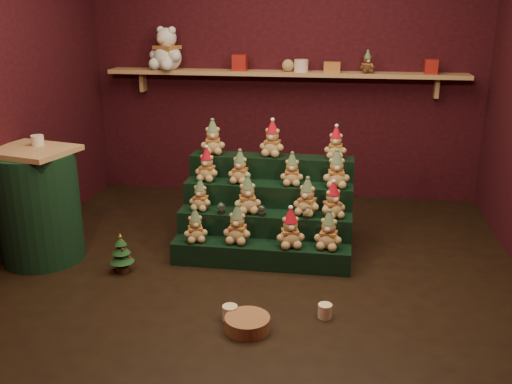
% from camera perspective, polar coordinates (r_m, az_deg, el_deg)
% --- Properties ---
extents(ground, '(4.00, 4.00, 0.00)m').
position_cam_1_polar(ground, '(4.39, -0.09, -8.18)').
color(ground, black).
rests_on(ground, ground).
extents(back_wall, '(4.00, 0.10, 2.80)m').
position_cam_1_polar(back_wall, '(5.99, 2.99, 12.91)').
color(back_wall, black).
rests_on(back_wall, ground).
extents(front_wall, '(4.00, 0.10, 2.80)m').
position_cam_1_polar(front_wall, '(2.01, -9.09, 2.04)').
color(front_wall, black).
rests_on(front_wall, ground).
extents(back_shelf, '(3.60, 0.26, 0.24)m').
position_cam_1_polar(back_shelf, '(5.83, 2.79, 11.71)').
color(back_shelf, tan).
rests_on(back_shelf, ground).
extents(riser_tier_front, '(1.40, 0.22, 0.18)m').
position_cam_1_polar(riser_tier_front, '(4.49, 0.44, -6.31)').
color(riser_tier_front, black).
rests_on(riser_tier_front, ground).
extents(riser_tier_midfront, '(1.40, 0.22, 0.36)m').
position_cam_1_polar(riser_tier_midfront, '(4.65, 0.83, -4.19)').
color(riser_tier_midfront, black).
rests_on(riser_tier_midfront, ground).
extents(riser_tier_midback, '(1.40, 0.22, 0.54)m').
position_cam_1_polar(riser_tier_midback, '(4.82, 1.20, -2.21)').
color(riser_tier_midback, black).
rests_on(riser_tier_midback, ground).
extents(riser_tier_back, '(1.40, 0.22, 0.72)m').
position_cam_1_polar(riser_tier_back, '(5.00, 1.54, -0.37)').
color(riser_tier_back, black).
rests_on(riser_tier_back, ground).
extents(teddy_0, '(0.24, 0.22, 0.26)m').
position_cam_1_polar(teddy_0, '(4.49, -6.09, -3.33)').
color(teddy_0, tan).
rests_on(teddy_0, riser_tier_front).
extents(teddy_1, '(0.23, 0.21, 0.30)m').
position_cam_1_polar(teddy_1, '(4.43, -1.87, -3.22)').
color(teddy_1, tan).
rests_on(teddy_1, riser_tier_front).
extents(teddy_2, '(0.26, 0.25, 0.30)m').
position_cam_1_polar(teddy_2, '(4.36, 3.45, -3.61)').
color(teddy_2, tan).
rests_on(teddy_2, riser_tier_front).
extents(teddy_3, '(0.24, 0.23, 0.30)m').
position_cam_1_polar(teddy_3, '(4.37, 7.29, -3.76)').
color(teddy_3, tan).
rests_on(teddy_3, riser_tier_front).
extents(teddy_4, '(0.20, 0.19, 0.25)m').
position_cam_1_polar(teddy_4, '(4.64, -5.58, -0.27)').
color(teddy_4, tan).
rests_on(teddy_4, riser_tier_midfront).
extents(teddy_5, '(0.26, 0.25, 0.30)m').
position_cam_1_polar(teddy_5, '(4.55, -0.86, -0.24)').
color(teddy_5, tan).
rests_on(teddy_5, riser_tier_midfront).
extents(teddy_6, '(0.26, 0.25, 0.30)m').
position_cam_1_polar(teddy_6, '(4.52, 5.15, -0.46)').
color(teddy_6, tan).
rests_on(teddy_6, riser_tier_midfront).
extents(teddy_7, '(0.27, 0.26, 0.28)m').
position_cam_1_polar(teddy_7, '(4.49, 7.68, -0.82)').
color(teddy_7, tan).
rests_on(teddy_7, riser_tier_midfront).
extents(teddy_8, '(0.22, 0.21, 0.28)m').
position_cam_1_polar(teddy_8, '(4.80, -4.93, 2.76)').
color(teddy_8, tan).
rests_on(teddy_8, riser_tier_midback).
extents(teddy_9, '(0.22, 0.20, 0.27)m').
position_cam_1_polar(teddy_9, '(4.72, -1.60, 2.53)').
color(teddy_9, tan).
rests_on(teddy_9, riser_tier_midback).
extents(teddy_10, '(0.20, 0.18, 0.26)m').
position_cam_1_polar(teddy_10, '(4.68, 3.62, 2.30)').
color(teddy_10, tan).
rests_on(teddy_10, riser_tier_midback).
extents(teddy_11, '(0.23, 0.22, 0.30)m').
position_cam_1_polar(teddy_11, '(4.65, 8.06, 2.29)').
color(teddy_11, tan).
rests_on(teddy_11, riser_tier_midback).
extents(teddy_12, '(0.24, 0.23, 0.29)m').
position_cam_1_polar(teddy_12, '(4.95, -4.35, 5.50)').
color(teddy_12, tan).
rests_on(teddy_12, riser_tier_back).
extents(teddy_13, '(0.24, 0.23, 0.30)m').
position_cam_1_polar(teddy_13, '(4.87, 1.65, 5.36)').
color(teddy_13, tan).
rests_on(teddy_13, riser_tier_back).
extents(teddy_14, '(0.20, 0.18, 0.26)m').
position_cam_1_polar(teddy_14, '(4.84, 7.99, 4.91)').
color(teddy_14, tan).
rests_on(teddy_14, riser_tier_back).
extents(snow_globe_a, '(0.07, 0.07, 0.09)m').
position_cam_1_polar(snow_globe_a, '(4.57, -3.50, -1.60)').
color(snow_globe_a, black).
rests_on(snow_globe_a, riser_tier_midfront).
extents(snow_globe_b, '(0.06, 0.06, 0.09)m').
position_cam_1_polar(snow_globe_b, '(4.52, 0.61, -1.84)').
color(snow_globe_b, black).
rests_on(snow_globe_b, riser_tier_midfront).
extents(snow_globe_c, '(0.07, 0.07, 0.09)m').
position_cam_1_polar(snow_globe_c, '(4.48, 5.08, -2.03)').
color(snow_globe_c, black).
rests_on(snow_globe_c, riser_tier_midfront).
extents(side_table, '(0.69, 0.64, 0.91)m').
position_cam_1_polar(side_table, '(4.80, -20.92, -1.26)').
color(side_table, tan).
rests_on(side_table, ground).
extents(table_ornament, '(0.10, 0.10, 0.08)m').
position_cam_1_polar(table_ornament, '(4.75, -21.02, 4.86)').
color(table_ornament, beige).
rests_on(table_ornament, side_table).
extents(mini_christmas_tree, '(0.19, 0.19, 0.32)m').
position_cam_1_polar(mini_christmas_tree, '(4.48, -13.31, -5.96)').
color(mini_christmas_tree, '#432C17').
rests_on(mini_christmas_tree, ground).
extents(mug_left, '(0.10, 0.10, 0.10)m').
position_cam_1_polar(mug_left, '(3.78, -2.62, -11.99)').
color(mug_left, beige).
rests_on(mug_left, ground).
extents(mug_right, '(0.09, 0.09, 0.09)m').
position_cam_1_polar(mug_right, '(3.84, 6.91, -11.72)').
color(mug_right, beige).
rests_on(mug_right, ground).
extents(wicker_basket, '(0.30, 0.30, 0.09)m').
position_cam_1_polar(wicker_basket, '(3.68, -0.87, -13.00)').
color(wicker_basket, '#A06940').
rests_on(wicker_basket, ground).
extents(white_bear, '(0.49, 0.47, 0.54)m').
position_cam_1_polar(white_bear, '(6.01, -8.91, 14.54)').
color(white_bear, white).
rests_on(white_bear, back_shelf).
extents(brown_bear, '(0.18, 0.17, 0.21)m').
position_cam_1_polar(brown_bear, '(5.75, 11.07, 12.63)').
color(brown_bear, '#4B2819').
rests_on(brown_bear, back_shelf).
extents(gift_tin_red_a, '(0.14, 0.14, 0.16)m').
position_cam_1_polar(gift_tin_red_a, '(5.86, -1.62, 12.80)').
color(gift_tin_red_a, '#AC211A').
rests_on(gift_tin_red_a, back_shelf).
extents(gift_tin_cream, '(0.14, 0.14, 0.12)m').
position_cam_1_polar(gift_tin_cream, '(5.78, 4.53, 12.48)').
color(gift_tin_cream, beige).
rests_on(gift_tin_cream, back_shelf).
extents(gift_tin_red_b, '(0.12, 0.12, 0.14)m').
position_cam_1_polar(gift_tin_red_b, '(5.82, 17.09, 11.90)').
color(gift_tin_red_b, '#AC211A').
rests_on(gift_tin_red_b, back_shelf).
extents(shelf_plush_ball, '(0.12, 0.12, 0.12)m').
position_cam_1_polar(shelf_plush_ball, '(5.79, 3.21, 12.52)').
color(shelf_plush_ball, tan).
rests_on(shelf_plush_ball, back_shelf).
extents(scarf_gift_box, '(0.16, 0.10, 0.10)m').
position_cam_1_polar(scarf_gift_box, '(5.77, 7.61, 12.27)').
color(scarf_gift_box, orange).
rests_on(scarf_gift_box, back_shelf).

